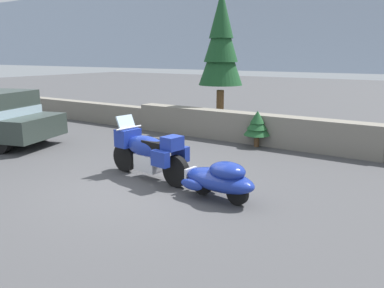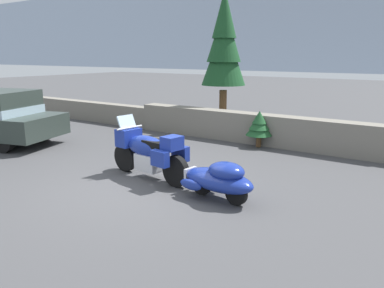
% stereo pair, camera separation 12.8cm
% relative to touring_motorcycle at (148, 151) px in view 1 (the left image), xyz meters
% --- Properties ---
extents(ground_plane, '(80.00, 80.00, 0.00)m').
position_rel_touring_motorcycle_xyz_m(ground_plane, '(0.13, -0.55, -0.62)').
color(ground_plane, '#424244').
extents(stone_guard_wall, '(24.00, 0.59, 0.92)m').
position_rel_touring_motorcycle_xyz_m(stone_guard_wall, '(0.73, 4.53, -0.19)').
color(stone_guard_wall, slate).
rests_on(stone_guard_wall, ground).
extents(touring_motorcycle, '(2.31, 0.92, 1.33)m').
position_rel_touring_motorcycle_xyz_m(touring_motorcycle, '(0.00, 0.00, 0.00)').
color(touring_motorcycle, black).
rests_on(touring_motorcycle, ground).
extents(car_shaped_trailer, '(2.23, 0.91, 0.76)m').
position_rel_touring_motorcycle_xyz_m(car_shaped_trailer, '(1.94, -0.25, -0.21)').
color(car_shaped_trailer, black).
rests_on(car_shaped_trailer, ground).
extents(pine_tree_tall, '(1.57, 1.57, 4.92)m').
position_rel_touring_motorcycle_xyz_m(pine_tree_tall, '(-1.61, 6.01, 2.46)').
color(pine_tree_tall, brown).
rests_on(pine_tree_tall, ground).
extents(pine_sapling_near, '(0.78, 0.78, 1.08)m').
position_rel_touring_motorcycle_xyz_m(pine_sapling_near, '(0.73, 4.11, 0.05)').
color(pine_sapling_near, brown).
rests_on(pine_sapling_near, ground).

